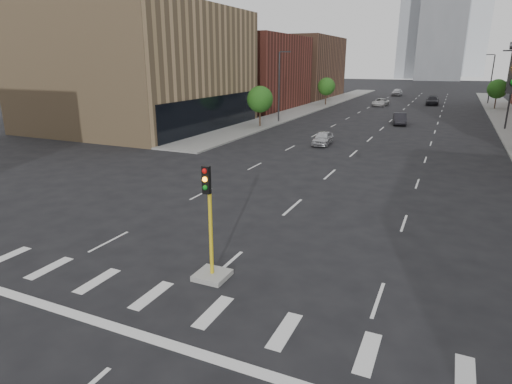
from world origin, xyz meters
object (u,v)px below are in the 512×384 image
Objects in this scene: car_deep_right at (432,101)px; car_near_left at (323,138)px; car_mid_right at (400,119)px; car_distant at (397,92)px; car_far_left at (380,102)px; median_traffic_signal at (211,255)px.

car_near_left is at bearing -101.21° from car_deep_right.
car_mid_right is 50.03m from car_distant.
car_near_left is 18.36m from car_mid_right.
car_distant reaches higher than car_near_left.
car_distant is at bearing 96.19° from car_far_left.
median_traffic_signal reaches higher than car_deep_right.
median_traffic_signal is 0.99× the size of car_mid_right.
car_deep_right is (2.45, 29.24, 0.05)m from car_mid_right.
car_deep_right reaches higher than car_far_left.
car_far_left is 10.38m from car_deep_right.
car_far_left is 26.37m from car_distant.
median_traffic_signal is 0.82× the size of car_deep_right.
car_distant is at bearing 88.42° from car_near_left.
car_mid_right is at bearing -81.65° from car_distant.
car_distant is (-8.78, 20.40, 0.07)m from car_deep_right.
car_distant is at bearing 88.30° from car_mid_right.
car_near_left is at bearing -83.19° from car_far_left.
car_far_left is at bearing -88.30° from car_distant.
car_deep_right is 22.21m from car_distant.
car_mid_right is 29.34m from car_deep_right.
median_traffic_signal is at bearing -95.00° from car_deep_right.
median_traffic_signal is 68.96m from car_far_left.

